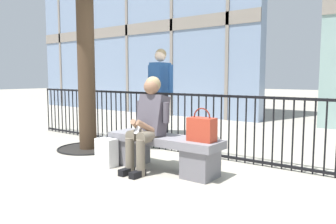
{
  "coord_description": "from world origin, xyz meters",
  "views": [
    {
      "loc": [
        2.57,
        -3.31,
        1.2
      ],
      "look_at": [
        0.0,
        0.1,
        0.75
      ],
      "focal_mm": 35.28,
      "sensor_mm": 36.0,
      "label": 1
    }
  ],
  "objects_px": {
    "shopping_bag": "(107,152)",
    "stone_bench": "(163,149)",
    "seated_person_with_phone": "(148,121)",
    "handbag_on_bench": "(202,129)",
    "bystander_at_railing": "(160,88)"
  },
  "relations": [
    {
      "from": "stone_bench",
      "to": "bystander_at_railing",
      "type": "relative_size",
      "value": 0.94
    },
    {
      "from": "seated_person_with_phone",
      "to": "shopping_bag",
      "type": "relative_size",
      "value": 2.59
    },
    {
      "from": "shopping_bag",
      "to": "stone_bench",
      "type": "bearing_deg",
      "value": 23.31
    },
    {
      "from": "seated_person_with_phone",
      "to": "shopping_bag",
      "type": "height_order",
      "value": "seated_person_with_phone"
    },
    {
      "from": "handbag_on_bench",
      "to": "bystander_at_railing",
      "type": "relative_size",
      "value": 0.23
    },
    {
      "from": "stone_bench",
      "to": "seated_person_with_phone",
      "type": "distance_m",
      "value": 0.43
    },
    {
      "from": "seated_person_with_phone",
      "to": "bystander_at_railing",
      "type": "height_order",
      "value": "bystander_at_railing"
    },
    {
      "from": "handbag_on_bench",
      "to": "shopping_bag",
      "type": "xyz_separation_m",
      "value": [
        -1.31,
        -0.3,
        -0.4
      ]
    },
    {
      "from": "seated_person_with_phone",
      "to": "shopping_bag",
      "type": "bearing_deg",
      "value": -162.41
    },
    {
      "from": "shopping_bag",
      "to": "bystander_at_railing",
      "type": "bearing_deg",
      "value": 103.58
    },
    {
      "from": "seated_person_with_phone",
      "to": "bystander_at_railing",
      "type": "xyz_separation_m",
      "value": [
        -1.0,
        1.51,
        0.35
      ]
    },
    {
      "from": "seated_person_with_phone",
      "to": "bystander_at_railing",
      "type": "distance_m",
      "value": 1.84
    },
    {
      "from": "stone_bench",
      "to": "seated_person_with_phone",
      "type": "relative_size",
      "value": 1.32
    },
    {
      "from": "handbag_on_bench",
      "to": "shopping_bag",
      "type": "distance_m",
      "value": 1.4
    },
    {
      "from": "stone_bench",
      "to": "shopping_bag",
      "type": "xyz_separation_m",
      "value": [
        -0.73,
        -0.31,
        -0.08
      ]
    }
  ]
}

